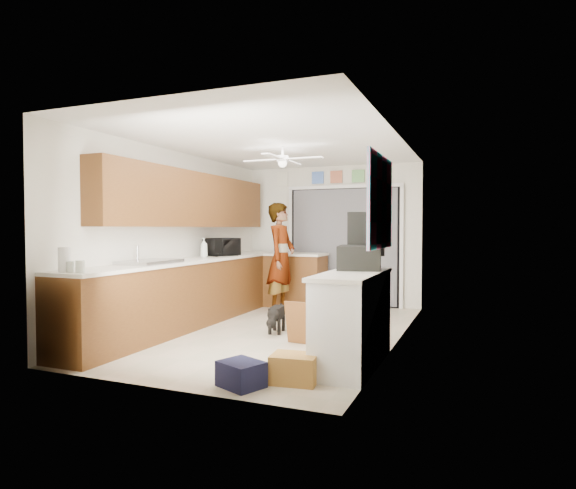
% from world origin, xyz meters
% --- Properties ---
extents(floor, '(5.00, 5.00, 0.00)m').
position_xyz_m(floor, '(0.00, 0.00, 0.00)').
color(floor, '#B9B095').
rests_on(floor, ground).
extents(ceiling, '(5.00, 5.00, 0.00)m').
position_xyz_m(ceiling, '(0.00, 0.00, 2.50)').
color(ceiling, white).
rests_on(ceiling, ground).
extents(wall_back, '(3.20, 0.00, 3.20)m').
position_xyz_m(wall_back, '(0.00, 2.50, 1.25)').
color(wall_back, silver).
rests_on(wall_back, ground).
extents(wall_front, '(3.20, 0.00, 3.20)m').
position_xyz_m(wall_front, '(0.00, -2.50, 1.25)').
color(wall_front, silver).
rests_on(wall_front, ground).
extents(wall_left, '(0.00, 5.00, 5.00)m').
position_xyz_m(wall_left, '(-1.60, 0.00, 1.25)').
color(wall_left, silver).
rests_on(wall_left, ground).
extents(wall_right, '(0.00, 5.00, 5.00)m').
position_xyz_m(wall_right, '(1.60, 0.00, 1.25)').
color(wall_right, silver).
rests_on(wall_right, ground).
extents(left_base_cabinets, '(0.60, 4.80, 0.90)m').
position_xyz_m(left_base_cabinets, '(-1.30, 0.00, 0.45)').
color(left_base_cabinets, brown).
rests_on(left_base_cabinets, floor).
extents(left_countertop, '(0.62, 4.80, 0.04)m').
position_xyz_m(left_countertop, '(-1.29, 0.00, 0.92)').
color(left_countertop, white).
rests_on(left_countertop, left_base_cabinets).
extents(upper_cabinets, '(0.32, 4.00, 0.80)m').
position_xyz_m(upper_cabinets, '(-1.44, 0.20, 1.80)').
color(upper_cabinets, brown).
rests_on(upper_cabinets, wall_left).
extents(sink_basin, '(0.50, 0.76, 0.06)m').
position_xyz_m(sink_basin, '(-1.29, -1.00, 0.95)').
color(sink_basin, silver).
rests_on(sink_basin, left_countertop).
extents(faucet, '(0.03, 0.03, 0.22)m').
position_xyz_m(faucet, '(-1.48, -1.00, 1.05)').
color(faucet, silver).
rests_on(faucet, left_countertop).
extents(peninsula_base, '(1.00, 0.60, 0.90)m').
position_xyz_m(peninsula_base, '(-0.50, 2.00, 0.45)').
color(peninsula_base, brown).
rests_on(peninsula_base, floor).
extents(peninsula_top, '(1.04, 0.64, 0.04)m').
position_xyz_m(peninsula_top, '(-0.50, 2.00, 0.92)').
color(peninsula_top, white).
rests_on(peninsula_top, peninsula_base).
extents(back_opening_recess, '(2.00, 0.06, 2.10)m').
position_xyz_m(back_opening_recess, '(0.25, 2.47, 1.05)').
color(back_opening_recess, black).
rests_on(back_opening_recess, wall_back).
extents(curtain_panel, '(1.90, 0.03, 2.05)m').
position_xyz_m(curtain_panel, '(0.25, 2.43, 1.05)').
color(curtain_panel, slate).
rests_on(curtain_panel, wall_back).
extents(door_trim_left, '(0.06, 0.04, 2.10)m').
position_xyz_m(door_trim_left, '(-0.77, 2.44, 1.05)').
color(door_trim_left, white).
rests_on(door_trim_left, wall_back).
extents(door_trim_right, '(0.06, 0.04, 2.10)m').
position_xyz_m(door_trim_right, '(1.27, 2.44, 1.05)').
color(door_trim_right, white).
rests_on(door_trim_right, wall_back).
extents(door_trim_head, '(2.10, 0.04, 0.06)m').
position_xyz_m(door_trim_head, '(0.25, 2.44, 2.12)').
color(door_trim_head, white).
rests_on(door_trim_head, wall_back).
extents(header_frame_1, '(0.22, 0.02, 0.22)m').
position_xyz_m(header_frame_1, '(-0.25, 2.47, 2.30)').
color(header_frame_1, '#4F78D5').
rests_on(header_frame_1, wall_back).
extents(header_frame_2, '(0.22, 0.02, 0.22)m').
position_xyz_m(header_frame_2, '(0.10, 2.47, 2.30)').
color(header_frame_2, '#BF6547').
rests_on(header_frame_2, wall_back).
extents(header_frame_3, '(0.22, 0.02, 0.22)m').
position_xyz_m(header_frame_3, '(0.50, 2.47, 2.30)').
color(header_frame_3, '#6DB266').
rests_on(header_frame_3, wall_back).
extents(header_frame_4, '(0.22, 0.02, 0.22)m').
position_xyz_m(header_frame_4, '(0.90, 2.47, 2.30)').
color(header_frame_4, silver).
rests_on(header_frame_4, wall_back).
extents(route66_sign, '(0.22, 0.02, 0.26)m').
position_xyz_m(route66_sign, '(-0.95, 2.47, 2.30)').
color(route66_sign, silver).
rests_on(route66_sign, wall_back).
extents(right_counter_base, '(0.50, 1.40, 0.90)m').
position_xyz_m(right_counter_base, '(1.35, -1.20, 0.45)').
color(right_counter_base, white).
rests_on(right_counter_base, floor).
extents(right_counter_top, '(0.54, 1.44, 0.04)m').
position_xyz_m(right_counter_top, '(1.34, -1.20, 0.92)').
color(right_counter_top, white).
rests_on(right_counter_top, right_counter_base).
extents(abstract_painting, '(0.03, 1.15, 0.95)m').
position_xyz_m(abstract_painting, '(1.58, -1.00, 1.65)').
color(abstract_painting, pink).
rests_on(abstract_painting, wall_right).
extents(ceiling_fan, '(1.14, 1.14, 0.24)m').
position_xyz_m(ceiling_fan, '(0.00, 0.20, 2.32)').
color(ceiling_fan, white).
rests_on(ceiling_fan, ceiling).
extents(microwave, '(0.51, 0.60, 0.28)m').
position_xyz_m(microwave, '(-1.30, 0.79, 1.08)').
color(microwave, black).
rests_on(microwave, left_countertop).
extents(soap_bottle, '(0.15, 0.15, 0.29)m').
position_xyz_m(soap_bottle, '(-1.37, 0.38, 1.09)').
color(soap_bottle, silver).
rests_on(soap_bottle, left_countertop).
extents(jar_a, '(0.12, 0.12, 0.12)m').
position_xyz_m(jar_a, '(-1.16, -2.25, 1.00)').
color(jar_a, silver).
rests_on(jar_a, left_countertop).
extents(jar_b, '(0.08, 0.08, 0.11)m').
position_xyz_m(jar_b, '(-1.29, -2.25, 1.00)').
color(jar_b, silver).
rests_on(jar_b, left_countertop).
extents(paper_towel_roll, '(0.12, 0.12, 0.25)m').
position_xyz_m(paper_towel_roll, '(-1.37, -2.25, 1.07)').
color(paper_towel_roll, white).
rests_on(paper_towel_roll, left_countertop).
extents(suitcase, '(0.55, 0.66, 0.25)m').
position_xyz_m(suitcase, '(1.32, -0.80, 1.07)').
color(suitcase, black).
rests_on(suitcase, right_counter_top).
extents(suitcase_rim, '(0.54, 0.65, 0.02)m').
position_xyz_m(suitcase_rim, '(1.32, -0.80, 0.96)').
color(suitcase_rim, yellow).
rests_on(suitcase_rim, suitcase).
extents(suitcase_lid, '(0.42, 0.11, 0.50)m').
position_xyz_m(suitcase_lid, '(1.32, -0.51, 1.32)').
color(suitcase_lid, black).
rests_on(suitcase_lid, suitcase).
extents(cardboard_box, '(0.44, 0.35, 0.25)m').
position_xyz_m(cardboard_box, '(1.00, -1.92, 0.13)').
color(cardboard_box, '#AA8135').
rests_on(cardboard_box, floor).
extents(navy_crate, '(0.45, 0.42, 0.22)m').
position_xyz_m(navy_crate, '(0.61, -2.20, 0.11)').
color(navy_crate, black).
rests_on(navy_crate, floor).
extents(cabinet_door_panel, '(0.35, 0.15, 0.51)m').
position_xyz_m(cabinet_door_panel, '(0.55, -0.60, 0.26)').
color(cabinet_door_panel, brown).
rests_on(cabinet_door_panel, floor).
extents(man, '(0.43, 0.65, 1.79)m').
position_xyz_m(man, '(-0.49, 1.31, 0.90)').
color(man, white).
rests_on(man, floor).
extents(dog, '(0.28, 0.52, 0.39)m').
position_xyz_m(dog, '(0.04, -0.10, 0.19)').
color(dog, black).
rests_on(dog, floor).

